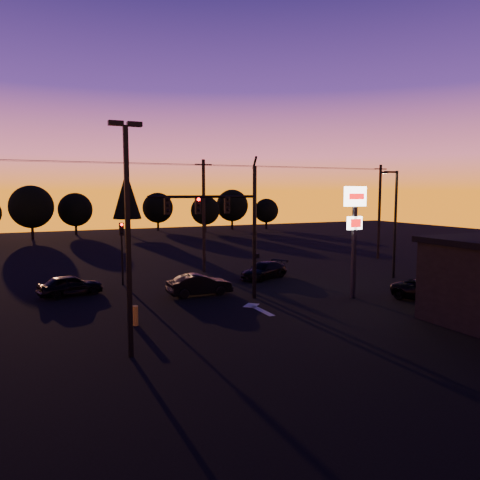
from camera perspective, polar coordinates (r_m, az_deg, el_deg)
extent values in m
plane|color=black|center=(24.73, 2.84, -9.31)|extent=(120.00, 120.00, 0.00)
cube|color=beige|center=(25.80, 2.78, -8.64)|extent=(0.35, 2.20, 0.01)
cube|color=beige|center=(27.01, 1.38, -7.97)|extent=(1.20, 1.20, 0.01)
cylinder|color=black|center=(28.20, 1.78, 0.86)|extent=(0.24, 0.24, 8.00)
cylinder|color=black|center=(28.14, 1.81, 9.41)|extent=(0.14, 0.52, 0.76)
cylinder|color=black|center=(26.78, -4.45, 5.29)|extent=(6.50, 0.16, 0.16)
cube|color=black|center=(27.34, -1.59, 4.27)|extent=(0.32, 0.22, 0.95)
sphere|color=black|center=(27.21, -1.48, 5.00)|extent=(0.18, 0.18, 0.18)
sphere|color=black|center=(27.21, -1.48, 4.37)|extent=(0.18, 0.18, 0.18)
sphere|color=black|center=(27.23, -1.48, 3.74)|extent=(0.18, 0.18, 0.18)
cube|color=black|center=(26.67, -5.15, 4.20)|extent=(0.32, 0.22, 0.95)
sphere|color=#FF0705|center=(26.54, -5.06, 4.95)|extent=(0.18, 0.18, 0.18)
sphere|color=black|center=(26.55, -5.05, 4.30)|extent=(0.18, 0.18, 0.18)
sphere|color=black|center=(26.56, -5.05, 3.66)|extent=(0.18, 0.18, 0.18)
cube|color=black|center=(26.11, -8.87, 4.12)|extent=(0.32, 0.22, 0.95)
sphere|color=black|center=(25.98, -8.81, 4.88)|extent=(0.18, 0.18, 0.18)
sphere|color=black|center=(25.99, -8.79, 4.22)|extent=(0.18, 0.18, 0.18)
sphere|color=black|center=(26.00, -8.78, 3.56)|extent=(0.18, 0.18, 0.18)
cube|color=black|center=(28.44, 2.09, -1.93)|extent=(0.22, 0.18, 0.28)
cylinder|color=black|center=(33.49, -14.16, -2.29)|extent=(0.14, 0.14, 3.60)
cube|color=black|center=(33.25, -14.25, 1.29)|extent=(0.30, 0.20, 0.90)
sphere|color=#FF0705|center=(33.11, -14.23, 1.83)|extent=(0.18, 0.18, 0.18)
sphere|color=black|center=(33.13, -14.22, 1.35)|extent=(0.18, 0.18, 0.18)
sphere|color=black|center=(33.16, -14.20, 0.86)|extent=(0.18, 0.18, 0.18)
cube|color=black|center=(18.55, -13.47, -0.45)|extent=(0.18, 0.18, 9.00)
cube|color=black|center=(18.54, -14.91, 13.61)|extent=(0.55, 0.30, 0.18)
cube|color=black|center=(18.68, -12.74, 13.61)|extent=(0.55, 0.30, 0.18)
cube|color=black|center=(29.16, 13.72, -0.72)|extent=(0.22, 0.22, 6.40)
cube|color=white|center=(28.97, 13.87, 5.18)|extent=(1.50, 0.25, 1.20)
cube|color=red|center=(28.86, 14.05, 5.18)|extent=(1.10, 0.02, 0.35)
cube|color=white|center=(29.04, 13.79, 2.03)|extent=(1.00, 0.22, 0.80)
cube|color=red|center=(28.93, 13.95, 2.01)|extent=(0.75, 0.02, 0.50)
cylinder|color=black|center=(36.68, 18.39, 1.75)|extent=(0.20, 0.20, 8.00)
cylinder|color=black|center=(36.21, 17.90, 7.90)|extent=(1.20, 0.14, 0.14)
cube|color=black|center=(35.80, 17.19, 7.86)|extent=(0.50, 0.22, 0.14)
plane|color=#FFB759|center=(35.80, 17.19, 7.74)|extent=(0.35, 0.35, 0.00)
cylinder|color=black|center=(37.51, -4.44, 2.90)|extent=(0.26, 0.26, 9.00)
cube|color=black|center=(37.52, -4.49, 9.16)|extent=(1.40, 0.10, 0.10)
cylinder|color=black|center=(46.96, 16.63, 3.29)|extent=(0.26, 0.26, 9.00)
cube|color=black|center=(46.96, 16.78, 8.29)|extent=(1.40, 0.10, 0.10)
cylinder|color=black|center=(34.78, -18.33, 9.04)|extent=(18.00, 0.02, 0.02)
cylinder|color=black|center=(35.38, -18.45, 9.07)|extent=(18.00, 0.02, 0.02)
cylinder|color=black|center=(35.97, -18.56, 8.93)|extent=(18.00, 0.02, 0.02)
cylinder|color=black|center=(41.03, 7.81, 8.79)|extent=(18.00, 0.02, 0.02)
cylinder|color=black|center=(41.54, 7.36, 8.83)|extent=(18.00, 0.02, 0.02)
cylinder|color=black|center=(42.04, 6.92, 8.73)|extent=(18.00, 0.02, 0.02)
cube|color=black|center=(27.25, 23.54, -5.35)|extent=(2.20, 0.05, 1.60)
cylinder|color=#A87F1D|center=(23.63, -12.70, -8.98)|extent=(0.32, 0.32, 0.96)
cylinder|color=black|center=(69.31, -23.96, 0.83)|extent=(0.36, 0.36, 1.75)
sphere|color=black|center=(69.11, -24.09, 3.72)|extent=(5.77, 5.78, 5.78)
cylinder|color=black|center=(73.65, -19.35, 1.18)|extent=(0.36, 0.36, 1.50)
sphere|color=black|center=(73.47, -19.44, 3.52)|extent=(4.95, 4.95, 4.95)
cylinder|color=black|center=(71.69, -13.55, 1.58)|extent=(0.36, 0.36, 2.38)
cone|color=black|center=(71.49, -13.64, 5.38)|extent=(4.18, 4.18, 7.12)
cylinder|color=black|center=(77.95, -9.95, 1.68)|extent=(0.36, 0.36, 1.50)
sphere|color=black|center=(77.78, -9.99, 3.89)|extent=(4.95, 4.95, 4.95)
cylinder|color=black|center=(74.09, -4.25, 1.49)|extent=(0.36, 0.36, 1.38)
sphere|color=black|center=(73.92, -4.27, 3.61)|extent=(4.54, 4.54, 4.54)
cylinder|color=black|center=(79.13, -0.96, 1.88)|extent=(0.36, 0.36, 1.62)
sphere|color=black|center=(78.96, -0.96, 4.24)|extent=(5.36, 5.36, 5.36)
cylinder|color=black|center=(80.89, 3.22, 1.83)|extent=(0.36, 0.36, 1.25)
sphere|color=black|center=(80.74, 3.23, 3.60)|extent=(4.12, 4.12, 4.12)
imported|color=black|center=(31.19, -19.96, -5.20)|extent=(4.13, 2.33, 1.33)
imported|color=black|center=(29.57, -4.94, -5.45)|extent=(4.06, 1.43, 1.33)
imported|color=black|center=(35.04, 2.95, -3.70)|extent=(4.60, 3.33, 1.24)
imported|color=black|center=(29.95, 22.49, -5.77)|extent=(3.53, 5.12, 1.30)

